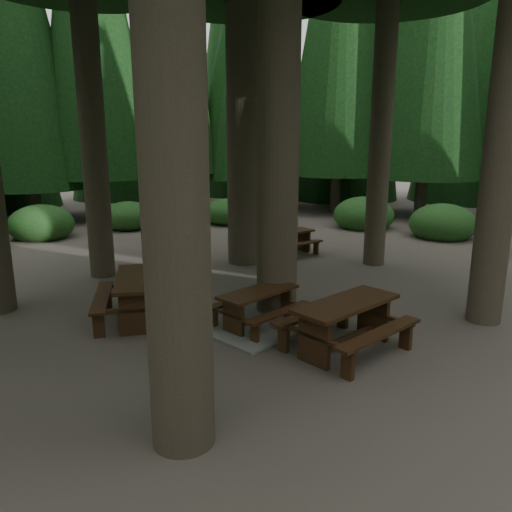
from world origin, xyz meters
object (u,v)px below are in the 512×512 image
picnic_table_a (258,314)px  picnic_table_d (288,239)px  picnic_table_e (346,318)px  picnic_table_b (137,291)px

picnic_table_a → picnic_table_d: (4.09, 4.63, 0.25)m
picnic_table_a → picnic_table_d: 6.18m
picnic_table_a → picnic_table_e: picnic_table_e is taller
picnic_table_a → picnic_table_d: picnic_table_d is taller
picnic_table_b → picnic_table_d: 6.66m
picnic_table_d → picnic_table_a: bearing=-135.8°
picnic_table_d → picnic_table_b: bearing=-157.5°
picnic_table_a → picnic_table_b: size_ratio=0.98×
picnic_table_a → picnic_table_b: 2.48m
picnic_table_b → picnic_table_e: (2.50, -3.37, -0.01)m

